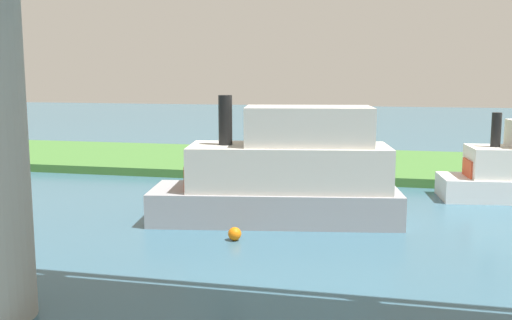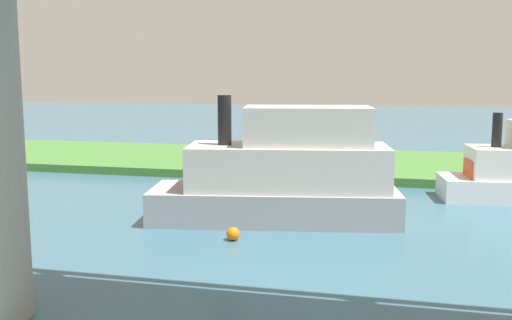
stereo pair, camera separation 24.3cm
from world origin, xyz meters
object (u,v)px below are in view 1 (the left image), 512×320
(person_on_bank, at_px, (318,160))
(mooring_post, at_px, (288,164))
(pontoon_yellow, at_px, (301,188))
(houseboat_blue, at_px, (284,175))
(marker_buoy, at_px, (235,234))

(person_on_bank, bearing_deg, mooring_post, 19.10)
(mooring_post, height_order, pontoon_yellow, mooring_post)
(houseboat_blue, bearing_deg, mooring_post, -81.54)
(houseboat_blue, bearing_deg, person_on_bank, -91.66)
(person_on_bank, bearing_deg, marker_buoy, 83.38)
(person_on_bank, relative_size, marker_buoy, 2.78)
(marker_buoy, bearing_deg, person_on_bank, -96.62)
(person_on_bank, bearing_deg, pontoon_yellow, 87.92)
(marker_buoy, bearing_deg, houseboat_blue, -110.42)
(person_on_bank, height_order, pontoon_yellow, person_on_bank)
(person_on_bank, xyz_separation_m, pontoon_yellow, (0.19, 5.20, -0.70))
(person_on_bank, height_order, marker_buoy, person_on_bank)
(mooring_post, xyz_separation_m, pontoon_yellow, (-1.47, 4.62, -0.46))
(houseboat_blue, relative_size, marker_buoy, 21.47)
(person_on_bank, xyz_separation_m, marker_buoy, (1.52, 13.14, -0.95))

